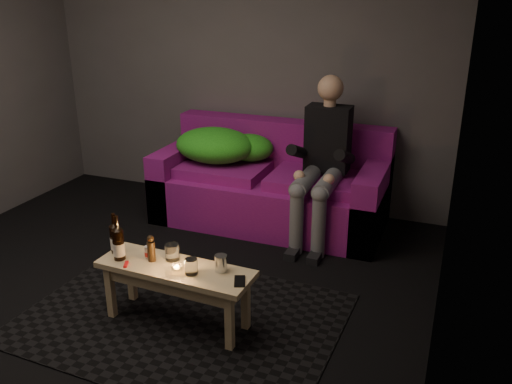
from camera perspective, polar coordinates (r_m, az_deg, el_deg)
floor at (r=3.84m, az=-14.56°, el=-12.05°), size 4.50×4.50×0.00m
room at (r=3.65m, az=-12.62°, el=14.11°), size 4.50×4.50×4.50m
rug at (r=3.68m, az=-7.79°, el=-12.97°), size 2.07×1.54×0.01m
sofa at (r=4.95m, az=1.69°, el=0.49°), size 2.04×0.92×0.88m
green_blanket at (r=5.01m, az=-3.68°, el=4.87°), size 0.90×0.61×0.31m
person at (r=4.54m, az=7.01°, el=3.60°), size 0.37×0.85×1.36m
coffee_table at (r=3.47m, az=-8.46°, el=-8.82°), size 1.02×0.36×0.41m
beer_bottle_a at (r=3.64m, az=-14.59°, el=-4.72°), size 0.07×0.07×0.27m
beer_bottle_b at (r=3.54m, az=-14.28°, el=-5.27°), size 0.08×0.08×0.30m
salt_shaker at (r=3.55m, az=-11.33°, el=-6.22°), size 0.04×0.04×0.08m
pepper_mill at (r=3.49m, az=-10.95°, el=-6.15°), size 0.06×0.06×0.13m
tumbler_back at (r=3.49m, az=-8.82°, el=-6.28°), size 0.11×0.11×0.11m
tealight at (r=3.35m, az=-8.34°, el=-7.98°), size 0.07×0.07×0.05m
tumbler_front at (r=3.32m, az=-6.84°, el=-7.79°), size 0.09×0.09×0.10m
steel_cup at (r=3.33m, az=-3.71°, el=-7.49°), size 0.09×0.09×0.10m
smartphone at (r=3.23m, az=-1.73°, el=-9.36°), size 0.11×0.15×0.01m
red_lighter at (r=3.50m, az=-13.52°, el=-7.40°), size 0.05×0.08×0.01m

